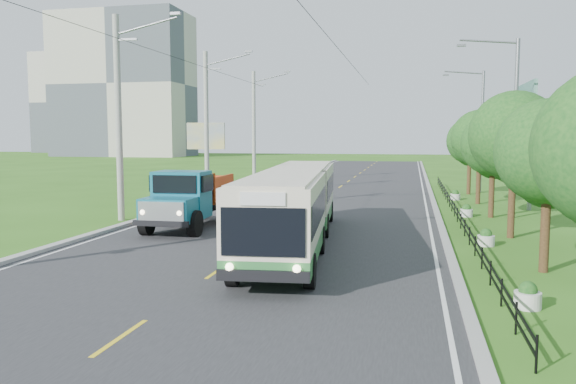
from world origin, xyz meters
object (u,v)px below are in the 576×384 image
(planter_mid, at_px, (467,211))
(dump_truck, at_px, (189,195))
(pole_near, at_px, (119,117))
(billboard_right, at_px, (524,117))
(planter_front, at_px, (528,297))
(pole_far, at_px, (254,126))
(streetlight_mid, at_px, (512,122))
(bus, at_px, (294,201))
(tree_second, at_px, (549,157))
(streetlight_far, at_px, (480,127))
(tree_third, at_px, (515,141))
(tree_fourth, at_px, (494,148))
(billboard_left, at_px, (206,140))
(pole_mid, at_px, (207,123))
(tree_back, at_px, (471,144))
(planter_far, at_px, (455,196))
(tree_fifth, at_px, (480,141))
(planter_near, at_px, (486,238))

(planter_mid, height_order, dump_truck, dump_truck)
(pole_near, relative_size, billboard_right, 1.37)
(planter_front, bearing_deg, dump_truck, 143.11)
(pole_far, relative_size, streetlight_mid, 1.10)
(streetlight_mid, height_order, bus, streetlight_mid)
(tree_second, relative_size, planter_front, 7.91)
(streetlight_far, bearing_deg, pole_far, 165.19)
(pole_far, relative_size, streetlight_far, 1.10)
(tree_third, height_order, tree_fourth, tree_third)
(tree_third, xyz_separation_m, billboard_left, (-19.36, 15.86, -0.12))
(pole_far, relative_size, bus, 0.67)
(pole_mid, bearing_deg, streetlight_mid, -20.32)
(tree_back, bearing_deg, bus, -111.15)
(tree_fourth, xyz_separation_m, billboard_left, (-19.36, 9.86, 0.28))
(streetlight_mid, xyz_separation_m, planter_mid, (-2.04, -0.00, -4.62))
(pole_far, height_order, billboard_right, pole_far)
(planter_far, bearing_deg, pole_far, 146.88)
(streetlight_mid, relative_size, bus, 0.61)
(pole_far, xyz_separation_m, streetlight_far, (18.90, -5.00, -0.19))
(tree_second, xyz_separation_m, bus, (-8.39, 2.31, -1.81))
(pole_near, height_order, tree_back, pole_near)
(tree_fifth, bearing_deg, tree_fourth, -90.00)
(tree_fourth, distance_m, planter_near, 8.87)
(tree_third, bearing_deg, billboard_right, 78.36)
(pole_near, distance_m, tree_fourth, 18.89)
(pole_mid, xyz_separation_m, planter_far, (16.86, 1.00, -4.81))
(tree_third, distance_m, planter_front, 10.87)
(tree_third, bearing_deg, bus, -156.26)
(planter_front, height_order, billboard_right, billboard_right)
(streetlight_mid, relative_size, streetlight_far, 1.00)
(pole_mid, relative_size, pole_far, 1.00)
(tree_back, height_order, billboard_right, billboard_right)
(streetlight_far, bearing_deg, pole_near, -134.86)
(pole_far, bearing_deg, tree_second, -59.58)
(pole_far, distance_m, tree_third, 30.78)
(planter_far, relative_size, bus, 0.04)
(dump_truck, bearing_deg, billboard_right, 35.55)
(tree_fourth, bearing_deg, pole_mid, 159.26)
(tree_back, height_order, planter_front, tree_back)
(bus, bearing_deg, planter_mid, 47.46)
(tree_fifth, bearing_deg, billboard_left, 168.72)
(tree_fifth, relative_size, billboard_right, 0.79)
(streetlight_far, distance_m, bus, 25.48)
(billboard_left, height_order, dump_truck, billboard_left)
(pole_mid, xyz_separation_m, bus, (9.73, -16.55, -3.38))
(tree_fifth, xyz_separation_m, planter_far, (-1.26, 1.86, -3.57))
(tree_back, height_order, billboard_left, tree_back)
(tree_second, height_order, billboard_right, billboard_right)
(planter_front, distance_m, billboard_right, 22.88)
(tree_fourth, relative_size, streetlight_mid, 0.60)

